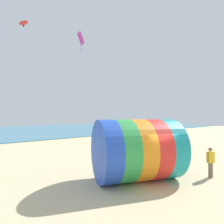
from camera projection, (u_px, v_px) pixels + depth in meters
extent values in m
plane|color=#CCBA8C|center=(155.00, 180.00, 10.47)|extent=(120.00, 120.00, 0.00)
cylinder|color=blue|center=(106.00, 151.00, 9.98)|extent=(2.06, 3.27, 3.20)
cylinder|color=green|center=(122.00, 151.00, 10.25)|extent=(2.06, 3.27, 3.20)
cylinder|color=orange|center=(137.00, 150.00, 10.51)|extent=(2.06, 3.27, 3.20)
cylinder|color=red|center=(151.00, 149.00, 10.77)|extent=(2.06, 3.27, 3.20)
cylinder|color=teal|center=(165.00, 148.00, 11.04)|extent=(2.06, 3.27, 3.20)
cylinder|color=black|center=(172.00, 148.00, 11.17)|extent=(1.23, 2.72, 2.94)
cylinder|color=#726651|center=(211.00, 170.00, 10.97)|extent=(0.24, 0.24, 0.80)
cube|color=yellow|center=(211.00, 157.00, 10.98)|extent=(0.42, 0.36, 0.60)
sphere|color=#9E7051|center=(210.00, 149.00, 10.99)|extent=(0.22, 0.22, 0.22)
cube|color=#D1339E|center=(81.00, 38.00, 24.91)|extent=(0.78, 1.11, 1.38)
cylinder|color=#7D1E5E|center=(81.00, 46.00, 24.89)|extent=(0.03, 0.03, 1.48)
ellipsoid|color=red|center=(24.00, 23.00, 21.72)|extent=(1.02, 1.41, 0.52)
cube|color=maroon|center=(23.00, 25.00, 21.72)|extent=(0.09, 0.18, 0.33)
cylinder|color=#383D56|center=(159.00, 141.00, 22.81)|extent=(0.24, 0.24, 0.87)
cube|color=white|center=(159.00, 135.00, 22.83)|extent=(0.41, 0.41, 0.65)
sphere|color=tan|center=(159.00, 131.00, 22.84)|extent=(0.24, 0.24, 0.24)
cylinder|color=silver|center=(181.00, 142.00, 17.12)|extent=(0.05, 0.05, 2.32)
cone|color=blue|center=(182.00, 130.00, 17.28)|extent=(0.45, 0.36, 0.36)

